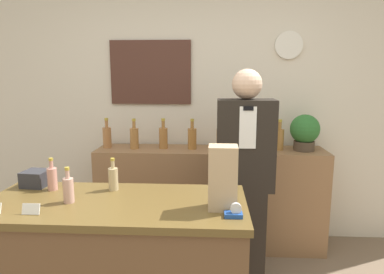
# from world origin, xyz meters

# --- Properties ---
(back_wall) EXTENTS (5.20, 0.09, 2.70)m
(back_wall) POSITION_xyz_m (-0.00, 2.00, 1.36)
(back_wall) COLOR beige
(back_wall) RESTS_ON ground_plane
(back_shelf) EXTENTS (2.10, 0.42, 0.95)m
(back_shelf) POSITION_xyz_m (0.17, 1.73, 0.47)
(back_shelf) COLOR #8E6642
(back_shelf) RESTS_ON ground_plane
(shopkeeper) EXTENTS (0.42, 0.26, 1.66)m
(shopkeeper) POSITION_xyz_m (0.43, 1.15, 0.83)
(shopkeeper) COLOR black
(shopkeeper) RESTS_ON ground_plane
(potted_plant) EXTENTS (0.26, 0.26, 0.33)m
(potted_plant) POSITION_xyz_m (1.01, 1.73, 1.12)
(potted_plant) COLOR #4C3D2D
(potted_plant) RESTS_ON back_shelf
(paper_bag) EXTENTS (0.15, 0.12, 0.34)m
(paper_bag) POSITION_xyz_m (0.24, 0.36, 1.09)
(paper_bag) COLOR tan
(paper_bag) RESTS_ON display_counter
(tape_dispenser) EXTENTS (0.09, 0.06, 0.07)m
(tape_dispenser) POSITION_xyz_m (0.29, 0.25, 0.95)
(tape_dispenser) COLOR #1E4799
(tape_dispenser) RESTS_ON display_counter
(price_card_right) EXTENTS (0.09, 0.02, 0.06)m
(price_card_right) POSITION_xyz_m (-0.73, 0.23, 0.95)
(price_card_right) COLOR white
(price_card_right) RESTS_ON display_counter
(gift_box) EXTENTS (0.16, 0.16, 0.10)m
(gift_box) POSITION_xyz_m (-0.93, 0.66, 0.98)
(gift_box) COLOR #2D2D33
(gift_box) RESTS_ON display_counter
(counter_bottle_1) EXTENTS (0.06, 0.06, 0.20)m
(counter_bottle_1) POSITION_xyz_m (-0.79, 0.60, 1.00)
(counter_bottle_1) COLOR tan
(counter_bottle_1) RESTS_ON display_counter
(counter_bottle_2) EXTENTS (0.06, 0.06, 0.20)m
(counter_bottle_2) POSITION_xyz_m (-0.60, 0.40, 1.00)
(counter_bottle_2) COLOR tan
(counter_bottle_2) RESTS_ON display_counter
(counter_bottle_3) EXTENTS (0.06, 0.06, 0.20)m
(counter_bottle_3) POSITION_xyz_m (-0.42, 0.62, 1.00)
(counter_bottle_3) COLOR tan
(counter_bottle_3) RESTS_ON display_counter
(shelf_bottle_0) EXTENTS (0.08, 0.08, 0.28)m
(shelf_bottle_0) POSITION_xyz_m (-0.80, 1.75, 1.05)
(shelf_bottle_0) COLOR #A26A3D
(shelf_bottle_0) RESTS_ON back_shelf
(shelf_bottle_1) EXTENTS (0.08, 0.08, 0.28)m
(shelf_bottle_1) POSITION_xyz_m (-0.53, 1.71, 1.05)
(shelf_bottle_1) COLOR #A46E39
(shelf_bottle_1) RESTS_ON back_shelf
(shelf_bottle_2) EXTENTS (0.08, 0.08, 0.28)m
(shelf_bottle_2) POSITION_xyz_m (-0.27, 1.75, 1.05)
(shelf_bottle_2) COLOR #A06834
(shelf_bottle_2) RESTS_ON back_shelf
(shelf_bottle_3) EXTENTS (0.08, 0.08, 0.28)m
(shelf_bottle_3) POSITION_xyz_m (-0.00, 1.73, 1.05)
(shelf_bottle_3) COLOR #A16931
(shelf_bottle_3) RESTS_ON back_shelf
(shelf_bottle_4) EXTENTS (0.08, 0.08, 0.28)m
(shelf_bottle_4) POSITION_xyz_m (0.26, 1.71, 1.05)
(shelf_bottle_4) COLOR #A56F3B
(shelf_bottle_4) RESTS_ON back_shelf
(shelf_bottle_5) EXTENTS (0.08, 0.08, 0.28)m
(shelf_bottle_5) POSITION_xyz_m (0.53, 1.72, 1.05)
(shelf_bottle_5) COLOR #9F713D
(shelf_bottle_5) RESTS_ON back_shelf
(shelf_bottle_6) EXTENTS (0.08, 0.08, 0.28)m
(shelf_bottle_6) POSITION_xyz_m (0.79, 1.74, 1.05)
(shelf_bottle_6) COLOR #A37136
(shelf_bottle_6) RESTS_ON back_shelf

